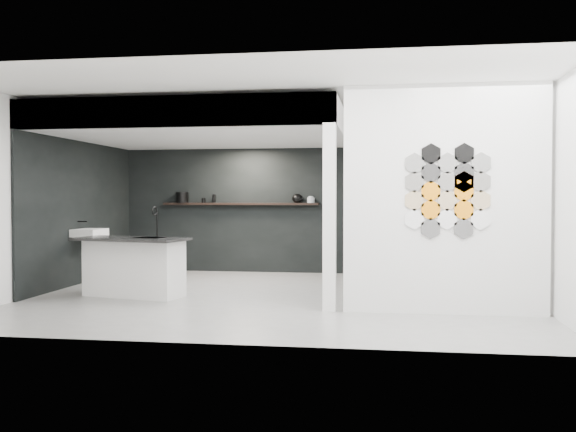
% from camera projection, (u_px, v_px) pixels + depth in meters
% --- Properties ---
extents(floor, '(7.00, 6.00, 0.01)m').
position_uv_depth(floor, '(278.00, 297.00, 9.17)').
color(floor, slate).
extents(partition_panel, '(2.45, 0.15, 2.80)m').
position_uv_depth(partition_panel, '(444.00, 199.00, 7.81)').
color(partition_panel, silver).
rests_on(partition_panel, floor).
extents(bay_clad_back, '(4.40, 0.04, 2.35)m').
position_uv_depth(bay_clad_back, '(236.00, 210.00, 12.26)').
color(bay_clad_back, black).
rests_on(bay_clad_back, floor).
extents(bay_clad_left, '(0.04, 4.00, 2.35)m').
position_uv_depth(bay_clad_left, '(82.00, 212.00, 10.64)').
color(bay_clad_left, black).
rests_on(bay_clad_left, floor).
extents(bulkhead, '(4.40, 4.00, 0.40)m').
position_uv_depth(bulkhead, '(208.00, 127.00, 10.28)').
color(bulkhead, silver).
rests_on(bulkhead, corner_column).
extents(corner_column, '(0.16, 0.16, 2.35)m').
position_uv_depth(corner_column, '(329.00, 217.00, 8.03)').
color(corner_column, silver).
rests_on(corner_column, floor).
extents(fascia_beam, '(4.40, 0.16, 0.40)m').
position_uv_depth(fascia_beam, '(168.00, 111.00, 8.38)').
color(fascia_beam, silver).
rests_on(fascia_beam, corner_column).
extents(wall_basin, '(0.40, 0.60, 0.12)m').
position_uv_depth(wall_basin, '(90.00, 233.00, 10.42)').
color(wall_basin, silver).
rests_on(wall_basin, bay_clad_left).
extents(display_shelf, '(3.00, 0.15, 0.04)m').
position_uv_depth(display_shelf, '(240.00, 204.00, 12.14)').
color(display_shelf, black).
rests_on(display_shelf, bay_clad_back).
extents(kitchen_island, '(1.72, 1.04, 1.29)m').
position_uv_depth(kitchen_island, '(134.00, 266.00, 9.21)').
color(kitchen_island, silver).
rests_on(kitchen_island, floor).
extents(stockpot, '(0.30, 0.30, 0.20)m').
position_uv_depth(stockpot, '(182.00, 198.00, 12.31)').
color(stockpot, black).
rests_on(stockpot, display_shelf).
extents(kettle, '(0.20, 0.20, 0.17)m').
position_uv_depth(kettle, '(297.00, 198.00, 11.98)').
color(kettle, black).
rests_on(kettle, display_shelf).
extents(glass_bowl, '(0.15, 0.15, 0.10)m').
position_uv_depth(glass_bowl, '(311.00, 200.00, 11.94)').
color(glass_bowl, gray).
rests_on(glass_bowl, display_shelf).
extents(glass_vase, '(0.09, 0.09, 0.13)m').
position_uv_depth(glass_vase, '(311.00, 200.00, 11.94)').
color(glass_vase, gray).
rests_on(glass_vase, display_shelf).
extents(bottle_dark, '(0.07, 0.07, 0.16)m').
position_uv_depth(bottle_dark, '(214.00, 199.00, 12.21)').
color(bottle_dark, black).
rests_on(bottle_dark, display_shelf).
extents(utensil_cup, '(0.10, 0.10, 0.09)m').
position_uv_depth(utensil_cup, '(204.00, 200.00, 12.25)').
color(utensil_cup, black).
rests_on(utensil_cup, display_shelf).
extents(hex_tile_cluster, '(1.04, 0.02, 1.16)m').
position_uv_depth(hex_tile_cluster, '(448.00, 191.00, 7.72)').
color(hex_tile_cluster, white).
rests_on(hex_tile_cluster, partition_panel).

